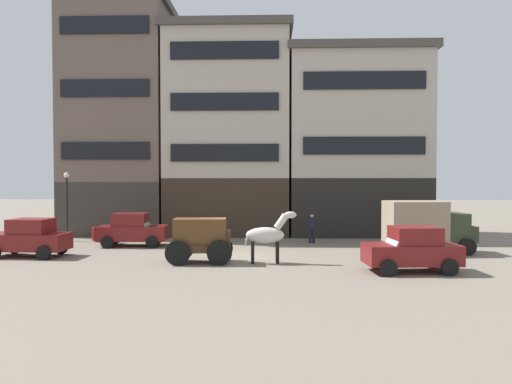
% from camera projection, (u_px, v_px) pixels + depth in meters
% --- Properties ---
extents(ground_plane, '(120.00, 120.00, 0.00)m').
position_uv_depth(ground_plane, '(234.00, 257.00, 22.15)').
color(ground_plane, slate).
extents(building_far_left, '(7.22, 5.62, 15.84)m').
position_uv_depth(building_far_left, '(119.00, 117.00, 31.78)').
color(building_far_left, '#38332D').
rests_on(building_far_left, ground_plane).
extents(building_center_left, '(8.58, 5.62, 13.82)m').
position_uv_depth(building_center_left, '(228.00, 131.00, 31.57)').
color(building_center_left, '#33281E').
rests_on(building_center_left, ground_plane).
extents(building_center_right, '(9.46, 5.62, 12.33)m').
position_uv_depth(building_center_right, '(356.00, 142.00, 31.32)').
color(building_center_right, black).
rests_on(building_center_right, ground_plane).
extents(cargo_wagon, '(2.99, 1.67, 1.98)m').
position_uv_depth(cargo_wagon, '(201.00, 237.00, 20.66)').
color(cargo_wagon, '#3D2819').
rests_on(cargo_wagon, ground_plane).
extents(draft_horse, '(2.35, 0.70, 2.30)m').
position_uv_depth(draft_horse, '(267.00, 235.00, 20.57)').
color(draft_horse, beige).
rests_on(draft_horse, ground_plane).
extents(delivery_truck_near, '(4.47, 2.42, 2.62)m').
position_uv_depth(delivery_truck_near, '(426.00, 225.00, 23.41)').
color(delivery_truck_near, '#2D3823').
rests_on(delivery_truck_near, ground_plane).
extents(sedan_dark, '(3.75, 1.97, 1.83)m').
position_uv_depth(sedan_dark, '(29.00, 238.00, 22.26)').
color(sedan_dark, maroon).
rests_on(sedan_dark, ground_plane).
extents(sedan_light, '(3.80, 2.06, 1.83)m').
position_uv_depth(sedan_light, '(132.00, 230.00, 25.77)').
color(sedan_light, maroon).
rests_on(sedan_light, ground_plane).
extents(sedan_parked_curb, '(3.82, 2.11, 1.83)m').
position_uv_depth(sedan_parked_curb, '(412.00, 249.00, 18.62)').
color(sedan_parked_curb, maroon).
rests_on(sedan_parked_curb, ground_plane).
extents(pedestrian_officer, '(0.50, 0.50, 1.79)m').
position_uv_depth(pedestrian_officer, '(312.00, 226.00, 26.90)').
color(pedestrian_officer, black).
rests_on(pedestrian_officer, ground_plane).
extents(streetlamp_curbside, '(0.32, 0.32, 4.12)m').
position_uv_depth(streetlamp_curbside, '(67.00, 197.00, 27.81)').
color(streetlamp_curbside, black).
rests_on(streetlamp_curbside, ground_plane).
extents(fire_hydrant_curbside, '(0.24, 0.24, 0.83)m').
position_uv_depth(fire_hydrant_curbside, '(94.00, 234.00, 27.99)').
color(fire_hydrant_curbside, maroon).
rests_on(fire_hydrant_curbside, ground_plane).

